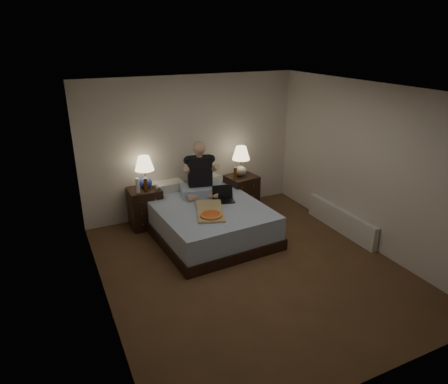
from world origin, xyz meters
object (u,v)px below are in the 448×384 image
nightstand_left (145,208)px  person (200,169)px  nightstand_right (241,193)px  beer_bottle_left (146,185)px  lamp_right (241,161)px  pizza_box (211,215)px  bed (206,218)px  soda_can (156,187)px  beer_bottle_right (235,173)px  radiator (341,220)px  laptop (224,195)px  water_bottle (138,185)px  lamp_left (145,172)px

nightstand_left → person: (0.90, -0.33, 0.67)m
nightstand_right → beer_bottle_left: (-1.80, -0.00, 0.46)m
lamp_right → pizza_box: (-1.11, -1.16, -0.38)m
lamp_right → pizza_box: lamp_right is taller
bed → soda_can: 0.99m
person → beer_bottle_right: bearing=21.8°
beer_bottle_right → nightstand_right: bearing=28.1°
pizza_box → person: bearing=96.0°
nightstand_left → lamp_right: 1.91m
lamp_right → nightstand_left: bearing=177.0°
beer_bottle_right → radiator: (1.30, -1.39, -0.60)m
nightstand_left → beer_bottle_left: 0.47m
lamp_right → person: bearing=-165.1°
nightstand_left → lamp_right: (1.80, -0.09, 0.62)m
beer_bottle_right → radiator: 2.00m
beer_bottle_right → radiator: beer_bottle_right is taller
laptop → person: bearing=132.6°
person → pizza_box: bearing=-90.0°
water_bottle → bed: bearing=-31.4°
nightstand_left → laptop: size_ratio=2.02×
beer_bottle_left → bed: bearing=-35.0°
pizza_box → radiator: 2.29m
nightstand_left → radiator: nightstand_left is taller
bed → radiator: bearing=-27.2°
nightstand_left → beer_bottle_left: bearing=-87.3°
beer_bottle_right → pizza_box: (-0.93, -1.04, -0.21)m
water_bottle → radiator: water_bottle is taller
lamp_right → water_bottle: 1.93m
lamp_right → laptop: 0.99m
nightstand_right → lamp_right: size_ratio=1.22×
bed → beer_bottle_left: beer_bottle_left is taller
pizza_box → radiator: size_ratio=0.47×
bed → nightstand_right: 1.14m
nightstand_right → laptop: 0.99m
nightstand_right → laptop: (-0.67, -0.65, 0.32)m
beer_bottle_left → laptop: beer_bottle_left is taller
water_bottle → lamp_left: bearing=42.3°
soda_can → pizza_box: (0.52, -1.14, -0.15)m
beer_bottle_right → pizza_box: 1.41m
nightstand_right → person: 1.15m
nightstand_left → laptop: (1.14, -0.76, 0.32)m
nightstand_left → person: bearing=-20.8°
beer_bottle_left → beer_bottle_right: beer_bottle_left is taller
lamp_left → laptop: (1.09, -0.81, -0.30)m
lamp_right → pizza_box: size_ratio=0.74×
water_bottle → beer_bottle_right: water_bottle is taller
nightstand_left → beer_bottle_right: (1.62, -0.22, 0.46)m
laptop → water_bottle: bearing=166.4°
water_bottle → laptop: size_ratio=0.74×
person → bed: bearing=-87.7°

